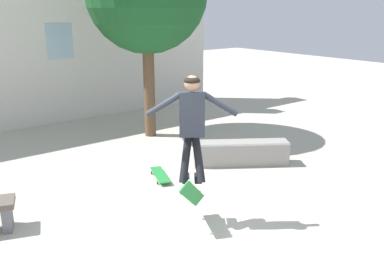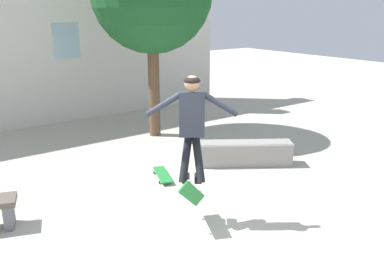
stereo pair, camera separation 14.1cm
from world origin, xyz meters
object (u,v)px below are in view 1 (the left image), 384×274
object	(u,v)px
skate_ledge	(241,153)
skateboard_flipping	(192,194)
skateboard_resting	(160,175)
skater	(192,120)

from	to	relation	value
skate_ledge	skateboard_flipping	size ratio (longest dim) A/B	2.44
skate_ledge	skateboard_resting	distance (m)	1.72
skate_ledge	skateboard_flipping	distance (m)	2.68
skate_ledge	skateboard_flipping	bearing A→B (deg)	-115.39
skateboard_resting	skate_ledge	bearing A→B (deg)	97.91
skate_ledge	skater	world-z (taller)	skater
skate_ledge	skater	size ratio (longest dim) A/B	1.18
skateboard_flipping	skateboard_resting	size ratio (longest dim) A/B	0.88
skater	skateboard_flipping	xyz separation A→B (m)	(-0.05, -0.07, -1.05)
skate_ledge	skateboard_flipping	xyz separation A→B (m)	(-2.29, -1.37, 0.25)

